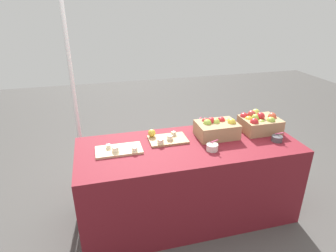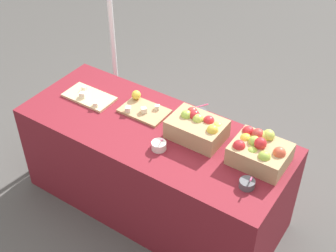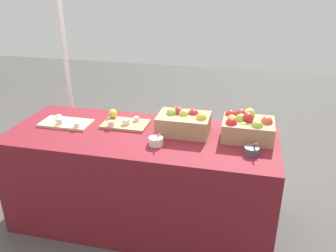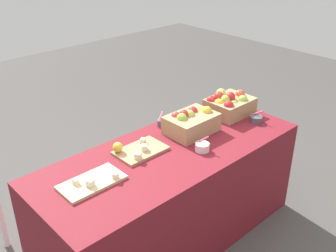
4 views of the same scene
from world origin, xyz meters
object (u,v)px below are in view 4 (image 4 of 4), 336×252
(sample_bowl_mid, at_px, (163,123))
(cutting_board_front, at_px, (92,182))
(apple_crate_middle, at_px, (191,122))
(sample_bowl_near, at_px, (256,119))
(apple_crate_left, at_px, (229,104))
(sample_bowl_far, at_px, (202,147))
(cutting_board_back, at_px, (137,150))

(sample_bowl_mid, bearing_deg, cutting_board_front, -161.54)
(apple_crate_middle, relative_size, sample_bowl_near, 3.74)
(apple_crate_left, relative_size, sample_bowl_near, 3.54)
(apple_crate_left, xyz_separation_m, sample_bowl_mid, (-0.52, 0.19, -0.06))
(sample_bowl_near, distance_m, sample_bowl_far, 0.61)
(apple_crate_middle, height_order, sample_bowl_near, apple_crate_middle)
(apple_crate_left, bearing_deg, sample_bowl_near, -79.93)
(cutting_board_back, distance_m, sample_bowl_mid, 0.41)
(apple_crate_middle, xyz_separation_m, cutting_board_back, (-0.47, 0.04, -0.06))
(apple_crate_left, bearing_deg, cutting_board_front, -176.93)
(apple_crate_middle, relative_size, sample_bowl_far, 3.39)
(sample_bowl_near, bearing_deg, sample_bowl_far, -179.02)
(apple_crate_left, bearing_deg, cutting_board_back, 178.17)
(apple_crate_middle, bearing_deg, sample_bowl_far, -120.43)
(apple_crate_middle, height_order, cutting_board_front, apple_crate_middle)
(apple_crate_left, height_order, sample_bowl_near, apple_crate_left)
(cutting_board_front, relative_size, cutting_board_back, 1.13)
(apple_crate_middle, height_order, cutting_board_back, apple_crate_middle)
(sample_bowl_far, bearing_deg, cutting_board_front, 166.58)
(cutting_board_front, bearing_deg, apple_crate_middle, 3.99)
(cutting_board_front, height_order, sample_bowl_far, sample_bowl_far)
(sample_bowl_far, bearing_deg, apple_crate_left, 23.47)
(cutting_board_front, relative_size, sample_bowl_mid, 3.66)
(apple_crate_middle, bearing_deg, sample_bowl_near, -25.82)
(cutting_board_back, bearing_deg, apple_crate_middle, -4.55)
(apple_crate_left, height_order, apple_crate_middle, apple_crate_left)
(apple_crate_left, relative_size, apple_crate_middle, 0.95)
(apple_crate_middle, xyz_separation_m, sample_bowl_far, (-0.14, -0.24, -0.05))
(sample_bowl_near, relative_size, sample_bowl_mid, 0.94)
(cutting_board_front, distance_m, sample_bowl_mid, 0.83)
(cutting_board_front, xyz_separation_m, sample_bowl_near, (1.36, -0.17, 0.01))
(cutting_board_back, bearing_deg, apple_crate_left, -1.83)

